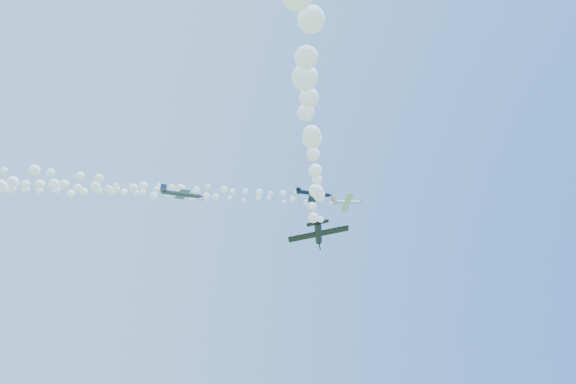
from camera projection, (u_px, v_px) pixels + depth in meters
name	position (u px, v px, depth m)	size (l,w,h in m)	color
plane_white	(347.00, 202.00, 98.05)	(6.26, 6.55, 1.88)	white
smoke_trail_white	(138.00, 194.00, 93.72)	(74.48, 29.76, 2.75)	white
plane_navy	(314.00, 193.00, 92.60)	(7.37, 7.83, 2.99)	#0B1933
smoke_trail_navy	(93.00, 186.00, 89.45)	(72.66, 31.72, 2.94)	white
plane_grey	(182.00, 194.00, 69.56)	(6.43, 6.62, 1.92)	#3B4156
plane_black	(318.00, 233.00, 65.57)	(7.94, 7.53, 2.70)	black
smoke_trail_black	(307.00, 38.00, 31.26)	(38.54, 60.75, 3.21)	white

